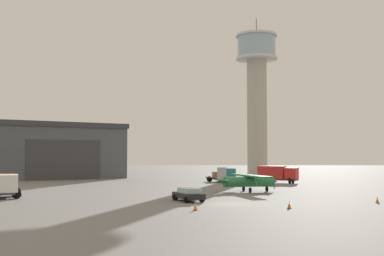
{
  "coord_description": "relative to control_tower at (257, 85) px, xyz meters",
  "views": [
    {
      "loc": [
        -1.41,
        -46.89,
        4.6
      ],
      "look_at": [
        -4.13,
        18.1,
        8.37
      ],
      "focal_mm": 45.37,
      "sensor_mm": 36.0,
      "label": 1
    }
  ],
  "objects": [
    {
      "name": "ground_plane",
      "position": [
        -9.17,
        -67.64,
        -21.32
      ],
      "size": [
        400.0,
        400.0,
        0.0
      ],
      "primitive_type": "plane",
      "color": "slate"
    },
    {
      "name": "control_tower",
      "position": [
        0.0,
        0.0,
        0.0
      ],
      "size": [
        9.76,
        9.76,
        37.47
      ],
      "color": "#B2AD9E",
      "rests_on": "ground_plane"
    },
    {
      "name": "hangar",
      "position": [
        -44.84,
        -13.19,
        -15.66
      ],
      "size": [
        34.07,
        32.4,
        11.28
      ],
      "rotation": [
        0.0,
        0.0,
        -0.99
      ],
      "color": "#4C5159",
      "rests_on": "ground_plane"
    },
    {
      "name": "airplane_green",
      "position": [
        -6.05,
        -51.71,
        -19.84
      ],
      "size": [
        8.37,
        10.67,
        3.17
      ],
      "rotation": [
        0.0,
        0.0,
        0.29
      ],
      "color": "#287A42",
      "rests_on": "ground_plane"
    },
    {
      "name": "truck_flatbed_teal",
      "position": [
        -8.68,
        -29.66,
        -20.12
      ],
      "size": [
        5.31,
        6.45,
        2.44
      ],
      "rotation": [
        0.0,
        0.0,
        5.28
      ],
      "color": "#38383D",
      "rests_on": "ground_plane"
    },
    {
      "name": "truck_box_white",
      "position": [
        -33.27,
        -61.75,
        -19.83
      ],
      "size": [
        4.49,
        6.35,
        2.58
      ],
      "rotation": [
        0.0,
        0.0,
        1.97
      ],
      "color": "#38383D",
      "rests_on": "ground_plane"
    },
    {
      "name": "truck_box_red",
      "position": [
        0.49,
        -31.15,
        -19.67
      ],
      "size": [
        6.95,
        4.75,
        2.9
      ],
      "rotation": [
        0.0,
        0.0,
        5.86
      ],
      "color": "#38383D",
      "rests_on": "ground_plane"
    },
    {
      "name": "car_black",
      "position": [
        -12.99,
        -65.13,
        -20.58
      ],
      "size": [
        3.61,
        4.79,
        1.37
      ],
      "rotation": [
        0.0,
        0.0,
        2.03
      ],
      "color": "black",
      "rests_on": "ground_plane"
    },
    {
      "name": "traffic_cone_near_left",
      "position": [
        -12.02,
        -73.2,
        -20.97
      ],
      "size": [
        0.36,
        0.36,
        0.71
      ],
      "color": "black",
      "rests_on": "ground_plane"
    },
    {
      "name": "traffic_cone_near_right",
      "position": [
        5.62,
        -65.9,
        -21.0
      ],
      "size": [
        0.36,
        0.36,
        0.66
      ],
      "color": "black",
      "rests_on": "ground_plane"
    },
    {
      "name": "traffic_cone_mid_apron",
      "position": [
        -3.83,
        -71.31,
        -20.98
      ],
      "size": [
        0.36,
        0.36,
        0.69
      ],
      "color": "black",
      "rests_on": "ground_plane"
    }
  ]
}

